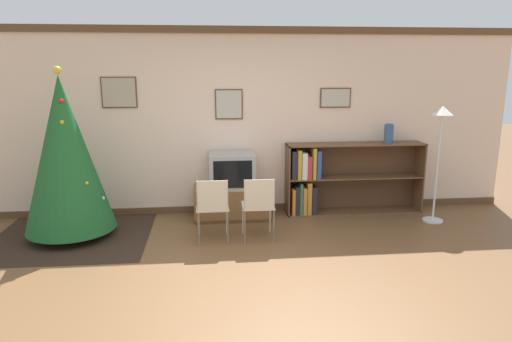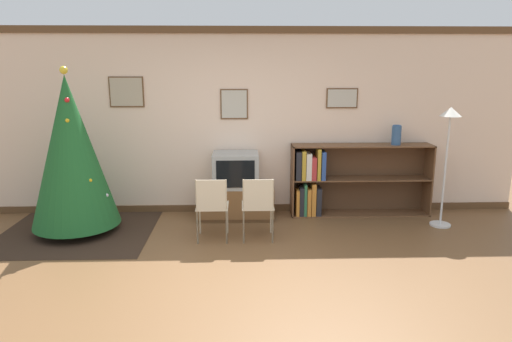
% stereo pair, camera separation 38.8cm
% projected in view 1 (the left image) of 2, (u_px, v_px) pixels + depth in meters
% --- Properties ---
extents(ground_plane, '(24.00, 24.00, 0.00)m').
position_uv_depth(ground_plane, '(241.00, 286.00, 4.57)').
color(ground_plane, brown).
extents(wall_back, '(8.47, 0.11, 2.70)m').
position_uv_depth(wall_back, '(229.00, 122.00, 6.66)').
color(wall_back, beige).
rests_on(wall_back, ground_plane).
extents(area_rug, '(1.97, 1.87, 0.01)m').
position_uv_depth(area_rug, '(73.00, 236.00, 5.92)').
color(area_rug, '#332319').
rests_on(area_rug, ground_plane).
extents(christmas_tree, '(1.12, 1.12, 2.15)m').
position_uv_depth(christmas_tree, '(65.00, 155.00, 5.68)').
color(christmas_tree, maroon).
rests_on(christmas_tree, area_rug).
extents(tv_console, '(1.08, 0.55, 0.47)m').
position_uv_depth(tv_console, '(232.00, 202.00, 6.59)').
color(tv_console, brown).
rests_on(tv_console, ground_plane).
extents(television, '(0.64, 0.54, 0.49)m').
position_uv_depth(television, '(232.00, 170.00, 6.48)').
color(television, '#9E9E99').
rests_on(television, tv_console).
extents(folding_chair_left, '(0.40, 0.40, 0.82)m').
position_uv_depth(folding_chair_left, '(213.00, 206.00, 5.62)').
color(folding_chair_left, beige).
rests_on(folding_chair_left, ground_plane).
extents(folding_chair_right, '(0.40, 0.40, 0.82)m').
position_uv_depth(folding_chair_right, '(259.00, 205.00, 5.67)').
color(folding_chair_right, beige).
rests_on(folding_chair_right, ground_plane).
extents(bookshelf, '(2.04, 0.36, 1.05)m').
position_uv_depth(bookshelf, '(330.00, 179.00, 6.77)').
color(bookshelf, brown).
rests_on(bookshelf, ground_plane).
extents(vase, '(0.13, 0.13, 0.29)m').
position_uv_depth(vase, '(389.00, 133.00, 6.68)').
color(vase, '#335684').
rests_on(vase, bookshelf).
extents(standing_lamp, '(0.28, 0.28, 1.63)m').
position_uv_depth(standing_lamp, '(440.00, 134.00, 6.21)').
color(standing_lamp, silver).
rests_on(standing_lamp, ground_plane).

